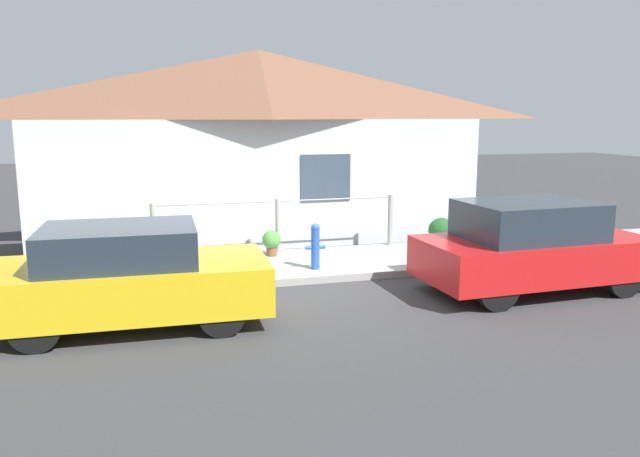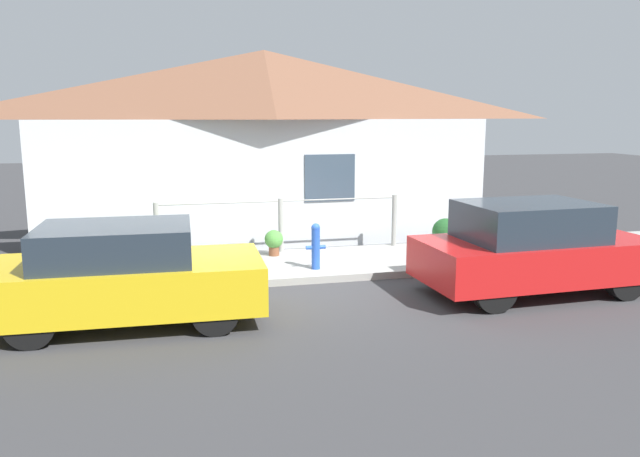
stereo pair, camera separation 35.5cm
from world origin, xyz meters
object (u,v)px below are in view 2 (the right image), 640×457
at_px(car_right, 533,248).
at_px(potted_plant_corner, 445,232).
at_px(car_left, 125,275).
at_px(potted_plant_by_fence, 155,241).
at_px(potted_plant_near_hydrant, 274,241).
at_px(fire_hydrant, 316,245).

relative_size(car_right, potted_plant_corner, 5.90).
xyz_separation_m(car_left, car_right, (6.23, -0.00, 0.04)).
relative_size(car_left, car_right, 0.97).
bearing_deg(potted_plant_by_fence, potted_plant_near_hydrant, 1.34).
relative_size(potted_plant_near_hydrant, potted_plant_corner, 0.79).
relative_size(potted_plant_near_hydrant, potted_plant_by_fence, 0.71).
relative_size(car_right, fire_hydrant, 4.57).
relative_size(fire_hydrant, potted_plant_corner, 1.29).
bearing_deg(fire_hydrant, potted_plant_near_hydrant, 113.63).
height_order(car_left, potted_plant_near_hydrant, car_left).
bearing_deg(car_left, fire_hydrant, 32.54).
height_order(car_left, potted_plant_by_fence, car_left).
relative_size(car_left, potted_plant_by_fence, 5.14).
bearing_deg(car_left, potted_plant_near_hydrant, 51.93).
relative_size(potted_plant_by_fence, potted_plant_corner, 1.12).
bearing_deg(potted_plant_near_hydrant, car_right, -40.43).
distance_m(car_left, potted_plant_near_hydrant, 4.05).
xyz_separation_m(car_left, potted_plant_near_hydrant, (2.57, 3.11, -0.27)).
xyz_separation_m(car_left, potted_plant_corner, (6.06, 2.84, -0.21)).
height_order(car_right, potted_plant_by_fence, car_right).
distance_m(fire_hydrant, potted_plant_by_fence, 3.01).
bearing_deg(fire_hydrant, car_left, -148.95).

